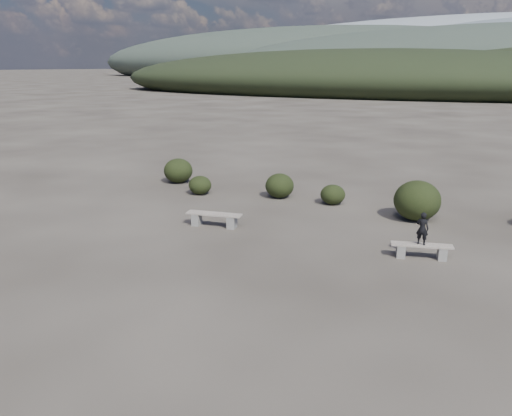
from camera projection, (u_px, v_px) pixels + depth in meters
The scene contains 10 objects.
ground at pixel (208, 283), 13.07m from camera, with size 1200.00×1200.00×0.00m, color #322C27.
bench_left at pixel (214, 218), 17.55m from camera, with size 2.02×0.82×0.49m.
bench_right at pixel (421, 250), 14.66m from camera, with size 1.78×0.88×0.44m.
seated_person at pixel (422, 228), 14.49m from camera, with size 0.36×0.23×0.98m, color black.
shrub_a at pixel (200, 185), 21.97m from camera, with size 1.00×1.00×0.82m, color black.
shrub_b at pixel (280, 186), 21.38m from camera, with size 1.22×1.22×1.05m, color black.
shrub_c at pixel (333, 195), 20.39m from camera, with size 1.01×1.01×0.81m, color black.
shrub_d at pixel (417, 200), 18.22m from camera, with size 1.68×1.68×1.47m, color black.
shrub_f at pixel (178, 171), 24.14m from camera, with size 1.39×1.39×1.17m, color black.
mountain_ridges at pixel (507, 56), 301.10m from camera, with size 500.00×400.00×56.00m.
Camera 1 is at (6.77, -10.02, 5.49)m, focal length 35.00 mm.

